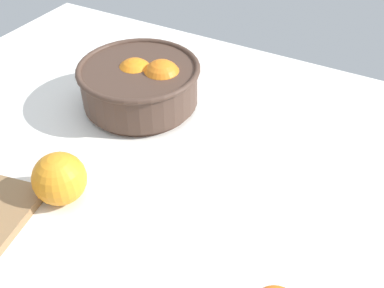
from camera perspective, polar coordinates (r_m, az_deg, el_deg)
The scene contains 3 objects.
ground_plane at distance 82.37cm, azimuth 3.07°, elevation -3.41°, with size 146.51×88.18×3.00cm, color white.
fruit_bowl at distance 93.59cm, azimuth -6.60°, elevation 7.59°, with size 25.11×25.11×11.09cm.
loose_orange_1 at distance 75.38cm, azimuth -16.51°, elevation -4.25°, with size 8.79×8.79×8.79cm, color orange.
Camera 1 is at (24.99, -54.65, 54.84)cm, focal length 41.89 mm.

